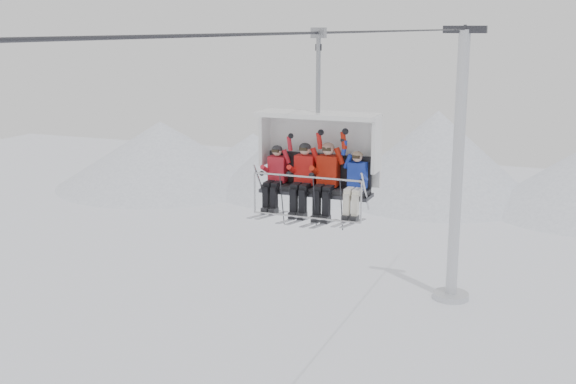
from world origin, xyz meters
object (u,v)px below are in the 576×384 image
at_px(chairlift_carrier, 320,152).
at_px(skier_far_right, 356,182).
at_px(skier_center_right, 327,177).
at_px(skier_far_left, 276,175).
at_px(skier_center_left, 304,176).
at_px(lift_tower_right, 457,187).

xyz_separation_m(chairlift_carrier, skier_far_right, (0.94, -0.32, -0.54)).
xyz_separation_m(chairlift_carrier, skier_center_right, (0.28, -0.30, -0.48)).
bearing_deg(skier_far_left, skier_center_left, 0.98).
bearing_deg(skier_center_left, lift_tower_right, 89.28).
xyz_separation_m(lift_tower_right, skier_far_right, (0.94, -20.46, 4.41)).
distance_m(skier_center_right, skier_far_right, 0.66).
bearing_deg(lift_tower_right, skier_center_left, -90.72).
xyz_separation_m(lift_tower_right, skier_far_left, (-0.92, -20.46, 4.42)).
height_order(skier_center_left, skier_far_right, skier_center_left).
xyz_separation_m(lift_tower_right, skier_center_left, (-0.26, -20.45, 4.46)).
height_order(lift_tower_right, skier_far_left, lift_tower_right).
distance_m(chairlift_carrier, skier_center_left, 0.64).
relative_size(skier_center_left, skier_far_right, 1.02).
distance_m(skier_far_left, skier_far_right, 1.86).
height_order(lift_tower_right, skier_center_right, lift_tower_right).
distance_m(lift_tower_right, skier_far_left, 20.95).
height_order(lift_tower_right, skier_far_right, lift_tower_right).
xyz_separation_m(skier_far_left, skier_far_right, (1.86, -0.00, -0.01)).
bearing_deg(chairlift_carrier, lift_tower_right, 90.00).
bearing_deg(skier_far_left, skier_center_right, 0.74).
bearing_deg(skier_far_right, skier_center_left, 179.37).
relative_size(skier_center_left, skier_center_right, 0.97).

